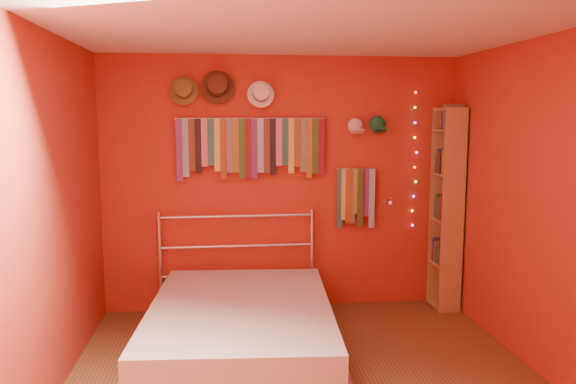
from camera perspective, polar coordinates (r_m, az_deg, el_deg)
name	(u,v)px	position (r m, az deg, el deg)	size (l,w,h in m)	color
back_wall	(282,184)	(5.55, -0.59, 0.81)	(3.50, 0.02, 2.50)	#A03219
right_wall	(550,210)	(4.44, 25.07, -1.68)	(0.02, 3.50, 2.50)	#A03219
left_wall	(42,220)	(3.97, -23.75, -2.67)	(0.02, 3.50, 2.50)	#A03219
ceiling	(310,26)	(3.81, 2.24, 16.46)	(3.50, 3.50, 0.02)	white
tie_rack	(251,145)	(5.43, -3.76, 4.79)	(1.45, 0.03, 0.60)	silver
small_tie_rack	(356,195)	(5.62, 6.92, -0.30)	(0.40, 0.03, 0.60)	silver
fedora_olive	(183,90)	(5.40, -10.58, 10.17)	(0.27, 0.15, 0.27)	brown
fedora_brown	(217,86)	(5.38, -7.19, 10.63)	(0.32, 0.17, 0.32)	#4C2A1B
fedora_white	(261,93)	(5.40, -2.77, 9.98)	(0.26, 0.14, 0.25)	white
cap_white	(355,126)	(5.58, 6.86, 6.67)	(0.17, 0.21, 0.17)	white
cap_green	(377,124)	(5.63, 9.08, 6.79)	(0.17, 0.22, 0.17)	#16653E
fairy_lights	(415,160)	(5.78, 12.73, 3.21)	(0.05, 0.02, 1.36)	#FF3333
reading_lamp	(390,203)	(5.55, 10.31, -1.07)	(0.07, 0.30, 0.09)	silver
bookshelf	(451,208)	(5.78, 16.22, -1.55)	(0.25, 0.34, 2.00)	#A07A48
bed	(241,328)	(4.64, -4.82, -13.59)	(1.66, 2.13, 1.01)	silver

